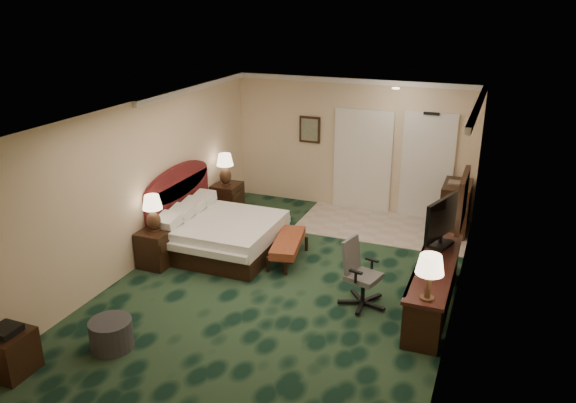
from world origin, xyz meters
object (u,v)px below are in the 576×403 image
at_px(bed, 222,236).
at_px(bed_bench, 288,250).
at_px(side_table, 10,353).
at_px(desk_chair, 364,274).
at_px(lamp_near, 153,213).
at_px(tv, 442,222).
at_px(nightstand_near, 156,248).
at_px(lamp_far, 225,169).
at_px(desk, 433,286).
at_px(ottoman, 111,334).
at_px(minibar, 455,208).
at_px(nightstand_far, 227,199).

bearing_deg(bed, bed_bench, 3.70).
bearing_deg(side_table, desk_chair, 41.10).
xyz_separation_m(lamp_near, tv, (4.44, 0.92, 0.16)).
relative_size(nightstand_near, bed_bench, 0.52).
height_order(nightstand_near, desk_chair, desk_chair).
xyz_separation_m(lamp_far, desk, (4.46, -2.24, -0.60)).
xyz_separation_m(nightstand_near, lamp_far, (-0.01, 2.52, 0.64)).
relative_size(desk, tv, 2.47).
height_order(nightstand_near, lamp_far, lamp_far).
height_order(ottoman, minibar, minibar).
bearing_deg(ottoman, desk_chair, 39.09).
distance_m(lamp_far, tv, 4.71).
bearing_deg(lamp_near, minibar, 36.32).
bearing_deg(desk, tv, 92.46).
bearing_deg(bed, tv, 1.12).
bearing_deg(lamp_near, ottoman, -69.81).
xyz_separation_m(side_table, minibar, (4.42, 6.34, 0.21)).
relative_size(lamp_far, bed_bench, 0.54).
height_order(bed_bench, desk_chair, desk_chair).
relative_size(ottoman, tv, 0.55).
bearing_deg(bed, desk_chair, -17.61).
bearing_deg(tv, nightstand_near, -149.27).
bearing_deg(side_table, lamp_near, 90.51).
bearing_deg(ottoman, tv, 40.87).
height_order(ottoman, tv, tv).
xyz_separation_m(tv, minibar, (0.01, 2.35, -0.60)).
bearing_deg(desk, lamp_near, -176.56).
xyz_separation_m(lamp_near, desk_chair, (3.52, -0.02, -0.42)).
bearing_deg(nightstand_near, bed_bench, 25.45).
xyz_separation_m(desk, desk_chair, (-0.95, -0.29, 0.15)).
xyz_separation_m(nightstand_far, side_table, (0.01, -5.59, -0.05)).
height_order(nightstand_near, nightstand_far, nightstand_far).
xyz_separation_m(lamp_near, side_table, (0.03, -3.07, -0.65)).
xyz_separation_m(bed_bench, desk, (2.48, -0.66, 0.15)).
distance_m(lamp_near, ottoman, 2.47).
bearing_deg(desk, nightstand_near, -176.40).
distance_m(side_table, minibar, 7.73).
xyz_separation_m(nightstand_far, lamp_far, (-0.02, -0.02, 0.63)).
xyz_separation_m(nightstand_near, bed_bench, (1.97, 0.94, -0.11)).
height_order(tv, minibar, tv).
bearing_deg(bed_bench, desk, -25.48).
height_order(ottoman, desk, desk).
relative_size(nightstand_near, tv, 0.63).
height_order(nightstand_far, minibar, minibar).
xyz_separation_m(nightstand_far, ottoman, (0.79, -4.74, -0.12)).
xyz_separation_m(nightstand_far, desk, (4.45, -2.26, 0.03)).
height_order(lamp_far, desk, lamp_far).
distance_m(nightstand_near, side_table, 3.06).
distance_m(ottoman, minibar, 6.59).
height_order(nightstand_near, minibar, minibar).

